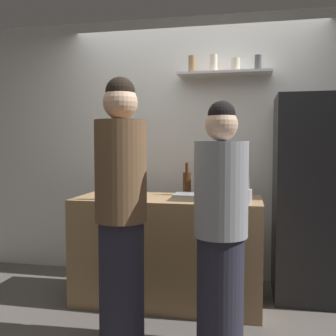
{
  "coord_description": "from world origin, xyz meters",
  "views": [
    {
      "loc": [
        0.52,
        -2.66,
        1.34
      ],
      "look_at": [
        -0.14,
        0.53,
        1.14
      ],
      "focal_mm": 41.45,
      "sensor_mm": 36.0,
      "label": 1
    }
  ],
  "objects_px": {
    "baking_pan": "(195,197)",
    "wine_bottle_dark_glass": "(105,185)",
    "refrigerator": "(315,198)",
    "person_brown_jacket": "(121,213)",
    "wine_bottle_amber_glass": "(187,183)",
    "person_grey_hoodie": "(221,231)",
    "utensil_holder": "(245,196)",
    "water_bottle_plastic": "(137,188)"
  },
  "relations": [
    {
      "from": "baking_pan",
      "to": "wine_bottle_dark_glass",
      "type": "relative_size",
      "value": 1.05
    },
    {
      "from": "refrigerator",
      "to": "person_brown_jacket",
      "type": "distance_m",
      "value": 1.77
    },
    {
      "from": "wine_bottle_dark_glass",
      "to": "wine_bottle_amber_glass",
      "type": "bearing_deg",
      "value": 34.62
    },
    {
      "from": "refrigerator",
      "to": "person_grey_hoodie",
      "type": "distance_m",
      "value": 1.3
    },
    {
      "from": "refrigerator",
      "to": "wine_bottle_dark_glass",
      "type": "height_order",
      "value": "refrigerator"
    },
    {
      "from": "utensil_holder",
      "to": "person_brown_jacket",
      "type": "height_order",
      "value": "person_brown_jacket"
    },
    {
      "from": "wine_bottle_amber_glass",
      "to": "utensil_holder",
      "type": "bearing_deg",
      "value": -39.86
    },
    {
      "from": "water_bottle_plastic",
      "to": "wine_bottle_amber_glass",
      "type": "bearing_deg",
      "value": 50.95
    },
    {
      "from": "person_brown_jacket",
      "to": "person_grey_hoodie",
      "type": "xyz_separation_m",
      "value": [
        0.65,
        0.03,
        -0.1
      ]
    },
    {
      "from": "refrigerator",
      "to": "baking_pan",
      "type": "xyz_separation_m",
      "value": [
        -0.98,
        -0.42,
        0.04
      ]
    },
    {
      "from": "refrigerator",
      "to": "baking_pan",
      "type": "relative_size",
      "value": 5.17
    },
    {
      "from": "water_bottle_plastic",
      "to": "person_brown_jacket",
      "type": "distance_m",
      "value": 0.56
    },
    {
      "from": "utensil_holder",
      "to": "person_grey_hoodie",
      "type": "relative_size",
      "value": 0.14
    },
    {
      "from": "refrigerator",
      "to": "utensil_holder",
      "type": "xyz_separation_m",
      "value": [
        -0.59,
        -0.56,
        0.07
      ]
    },
    {
      "from": "baking_pan",
      "to": "utensil_holder",
      "type": "xyz_separation_m",
      "value": [
        0.39,
        -0.14,
        0.03
      ]
    },
    {
      "from": "refrigerator",
      "to": "baking_pan",
      "type": "distance_m",
      "value": 1.07
    },
    {
      "from": "baking_pan",
      "to": "person_grey_hoodie",
      "type": "relative_size",
      "value": 0.21
    },
    {
      "from": "person_brown_jacket",
      "to": "utensil_holder",
      "type": "bearing_deg",
      "value": -139.77
    },
    {
      "from": "utensil_holder",
      "to": "refrigerator",
      "type": "bearing_deg",
      "value": 43.5
    },
    {
      "from": "utensil_holder",
      "to": "person_grey_hoodie",
      "type": "bearing_deg",
      "value": -105.98
    },
    {
      "from": "refrigerator",
      "to": "water_bottle_plastic",
      "type": "relative_size",
      "value": 7.76
    },
    {
      "from": "refrigerator",
      "to": "wine_bottle_amber_glass",
      "type": "height_order",
      "value": "refrigerator"
    },
    {
      "from": "person_grey_hoodie",
      "to": "refrigerator",
      "type": "bearing_deg",
      "value": -25.51
    },
    {
      "from": "wine_bottle_dark_glass",
      "to": "person_brown_jacket",
      "type": "relative_size",
      "value": 0.18
    },
    {
      "from": "water_bottle_plastic",
      "to": "person_brown_jacket",
      "type": "bearing_deg",
      "value": -84.61
    },
    {
      "from": "person_brown_jacket",
      "to": "refrigerator",
      "type": "bearing_deg",
      "value": -135.49
    },
    {
      "from": "baking_pan",
      "to": "person_grey_hoodie",
      "type": "bearing_deg",
      "value": -68.85
    },
    {
      "from": "baking_pan",
      "to": "utensil_holder",
      "type": "height_order",
      "value": "utensil_holder"
    },
    {
      "from": "wine_bottle_amber_glass",
      "to": "wine_bottle_dark_glass",
      "type": "distance_m",
      "value": 0.74
    },
    {
      "from": "baking_pan",
      "to": "refrigerator",
      "type": "bearing_deg",
      "value": 23.08
    },
    {
      "from": "utensil_holder",
      "to": "person_grey_hoodie",
      "type": "height_order",
      "value": "person_grey_hoodie"
    },
    {
      "from": "baking_pan",
      "to": "wine_bottle_dark_glass",
      "type": "bearing_deg",
      "value": -169.28
    },
    {
      "from": "wine_bottle_amber_glass",
      "to": "wine_bottle_dark_glass",
      "type": "relative_size",
      "value": 0.89
    },
    {
      "from": "refrigerator",
      "to": "wine_bottle_dark_glass",
      "type": "bearing_deg",
      "value": -161.93
    },
    {
      "from": "refrigerator",
      "to": "person_brown_jacket",
      "type": "bearing_deg",
      "value": -141.56
    },
    {
      "from": "utensil_holder",
      "to": "wine_bottle_dark_glass",
      "type": "height_order",
      "value": "wine_bottle_dark_glass"
    },
    {
      "from": "person_grey_hoodie",
      "to": "water_bottle_plastic",
      "type": "bearing_deg",
      "value": 63.1
    },
    {
      "from": "baking_pan",
      "to": "person_brown_jacket",
      "type": "relative_size",
      "value": 0.19
    },
    {
      "from": "wine_bottle_dark_glass",
      "to": "person_brown_jacket",
      "type": "xyz_separation_m",
      "value": [
        0.32,
        -0.54,
        -0.12
      ]
    },
    {
      "from": "baking_pan",
      "to": "wine_bottle_dark_glass",
      "type": "xyz_separation_m",
      "value": [
        -0.72,
        -0.14,
        0.09
      ]
    },
    {
      "from": "baking_pan",
      "to": "water_bottle_plastic",
      "type": "bearing_deg",
      "value": -163.23
    },
    {
      "from": "water_bottle_plastic",
      "to": "person_grey_hoodie",
      "type": "distance_m",
      "value": 0.89
    }
  ]
}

